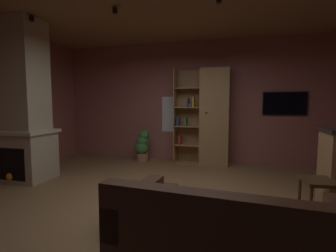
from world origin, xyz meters
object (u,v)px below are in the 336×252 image
at_px(stone_fireplace, 22,109).
at_px(wall_mounted_tv, 284,103).
at_px(bookshelf_cabinet, 211,117).
at_px(table_book_1, 143,184).
at_px(potted_floor_plant, 142,145).
at_px(coffee_table, 145,197).
at_px(leather_couch, 228,252).
at_px(table_book_0, 141,189).
at_px(dining_chair, 330,176).

relative_size(stone_fireplace, wall_mounted_tv, 3.19).
relative_size(bookshelf_cabinet, table_book_1, 20.72).
bearing_deg(wall_mounted_tv, potted_floor_plant, -174.26).
height_order(bookshelf_cabinet, coffee_table, bookshelf_cabinet).
xyz_separation_m(coffee_table, potted_floor_plant, (-1.15, 2.96, 0.06)).
bearing_deg(coffee_table, bookshelf_cabinet, 81.63).
height_order(leather_couch, table_book_0, leather_couch).
xyz_separation_m(dining_chair, potted_floor_plant, (-3.23, 2.30, -0.15)).
height_order(leather_couch, table_book_1, leather_couch).
relative_size(table_book_0, potted_floor_plant, 0.17).
distance_m(bookshelf_cabinet, table_book_0, 3.20).
distance_m(potted_floor_plant, wall_mounted_tv, 3.33).
distance_m(bookshelf_cabinet, dining_chair, 2.95).
height_order(bookshelf_cabinet, potted_floor_plant, bookshelf_cabinet).
height_order(bookshelf_cabinet, dining_chair, bookshelf_cabinet).
distance_m(leather_couch, potted_floor_plant, 4.33).
distance_m(stone_fireplace, bookshelf_cabinet, 3.76).
xyz_separation_m(coffee_table, table_book_1, (-0.05, 0.08, 0.11)).
height_order(dining_chair, wall_mounted_tv, wall_mounted_tv).
relative_size(table_book_0, wall_mounted_tv, 0.14).
distance_m(table_book_0, wall_mounted_tv, 4.00).
xyz_separation_m(potted_floor_plant, wall_mounted_tv, (3.16, 0.32, 1.01)).
bearing_deg(table_book_1, wall_mounted_tv, 57.25).
height_order(potted_floor_plant, wall_mounted_tv, wall_mounted_tv).
distance_m(stone_fireplace, leather_couch, 4.22).
bearing_deg(stone_fireplace, dining_chair, -4.46).
bearing_deg(table_book_1, potted_floor_plant, 110.99).
bearing_deg(potted_floor_plant, coffee_table, -68.68).
xyz_separation_m(bookshelf_cabinet, coffee_table, (-0.45, -3.07, -0.75)).
xyz_separation_m(leather_couch, potted_floor_plant, (-2.10, 3.78, 0.07)).
height_order(leather_couch, potted_floor_plant, leather_couch).
distance_m(coffee_table, wall_mounted_tv, 3.99).
bearing_deg(dining_chair, bookshelf_cabinet, 123.98).
distance_m(stone_fireplace, coffee_table, 3.06).
distance_m(table_book_1, wall_mounted_tv, 3.92).
distance_m(leather_couch, dining_chair, 1.88).
bearing_deg(dining_chair, coffee_table, -162.28).
relative_size(table_book_1, wall_mounted_tv, 0.12).
relative_size(table_book_0, table_book_1, 1.21).
relative_size(stone_fireplace, table_book_1, 27.27).
bearing_deg(bookshelf_cabinet, dining_chair, -56.02).
distance_m(leather_couch, wall_mounted_tv, 4.37).
xyz_separation_m(stone_fireplace, wall_mounted_tv, (4.72, 2.24, 0.10)).
xyz_separation_m(table_book_0, wall_mounted_tv, (2.03, 3.31, 0.97)).
bearing_deg(dining_chair, table_book_1, -164.57).
relative_size(stone_fireplace, coffee_table, 4.45).
height_order(coffee_table, potted_floor_plant, potted_floor_plant).
xyz_separation_m(table_book_1, dining_chair, (2.12, 0.59, 0.10)).
height_order(coffee_table, wall_mounted_tv, wall_mounted_tv).
bearing_deg(table_book_1, coffee_table, -57.40).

